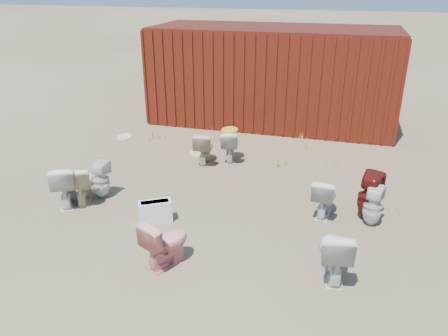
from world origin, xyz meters
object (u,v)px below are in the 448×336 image
(toilet_front_pink, at_px, (166,242))
(toilet_back_a, at_px, (101,180))
(shipping_container, at_px, (273,76))
(toilet_back_yellowlid, at_px, (230,146))
(toilet_back_beige_left, at_px, (82,183))
(loose_tank, at_px, (155,212))
(toilet_front_c, at_px, (324,197))
(toilet_back_beige_right, at_px, (204,148))
(toilet_front_e, at_px, (334,252))
(toilet_back_e, at_px, (373,206))
(toilet_front_maroon, at_px, (369,197))
(toilet_front_a, at_px, (66,184))

(toilet_front_pink, height_order, toilet_back_a, toilet_front_pink)
(shipping_container, distance_m, toilet_back_yellowlid, 3.10)
(toilet_back_beige_left, height_order, loose_tank, toilet_back_beige_left)
(toilet_front_c, distance_m, toilet_back_beige_right, 2.93)
(shipping_container, xyz_separation_m, toilet_front_e, (1.91, -6.34, -0.84))
(toilet_back_a, relative_size, toilet_back_e, 1.03)
(toilet_front_maroon, bearing_deg, toilet_front_e, 93.85)
(toilet_front_c, relative_size, toilet_back_yellowlid, 0.99)
(toilet_front_c, bearing_deg, toilet_front_e, 104.18)
(shipping_container, bearing_deg, toilet_back_beige_left, -112.76)
(toilet_front_pink, bearing_deg, toilet_back_beige_right, -53.57)
(toilet_front_a, relative_size, toilet_front_e, 1.01)
(toilet_front_maroon, distance_m, loose_tank, 3.32)
(toilet_back_e, bearing_deg, toilet_front_c, 3.31)
(toilet_front_pink, distance_m, toilet_back_e, 3.18)
(toilet_back_e, distance_m, loose_tank, 3.32)
(toilet_back_a, bearing_deg, toilet_back_beige_right, -121.22)
(toilet_back_beige_left, distance_m, toilet_back_yellowlid, 3.08)
(toilet_front_c, xyz_separation_m, toilet_back_yellowlid, (-2.04, 1.80, 0.00))
(toilet_back_beige_left, relative_size, toilet_back_beige_right, 1.00)
(toilet_front_c, relative_size, toilet_back_beige_left, 0.97)
(toilet_back_beige_left, bearing_deg, toilet_front_e, 145.84)
(toilet_front_maroon, relative_size, toilet_front_e, 1.08)
(toilet_back_beige_left, bearing_deg, toilet_back_beige_right, -145.15)
(shipping_container, distance_m, toilet_back_a, 5.62)
(loose_tank, bearing_deg, toilet_back_beige_left, 136.79)
(toilet_front_pink, distance_m, toilet_front_maroon, 3.23)
(toilet_front_maroon, bearing_deg, toilet_back_beige_right, -5.43)
(shipping_container, distance_m, toilet_back_beige_left, 5.89)
(toilet_front_a, xyz_separation_m, toilet_back_beige_right, (1.64, 2.31, -0.03))
(toilet_front_c, height_order, toilet_back_e, toilet_front_c)
(toilet_front_maroon, bearing_deg, toilet_back_beige_left, 27.72)
(toilet_back_a, bearing_deg, toilet_front_c, -172.62)
(toilet_back_yellowlid, bearing_deg, toilet_back_a, 39.81)
(toilet_front_c, bearing_deg, toilet_back_a, 12.88)
(toilet_front_pink, height_order, toilet_back_beige_right, toilet_front_pink)
(toilet_front_maroon, relative_size, toilet_back_beige_right, 1.17)
(toilet_front_c, bearing_deg, toilet_front_maroon, -169.03)
(shipping_container, relative_size, toilet_front_pink, 9.00)
(loose_tank, bearing_deg, toilet_front_e, -44.65)
(shipping_container, bearing_deg, toilet_front_c, -70.38)
(toilet_back_a, bearing_deg, shipping_container, -110.48)
(toilet_back_beige_right, bearing_deg, toilet_front_c, 140.54)
(toilet_front_pink, height_order, loose_tank, toilet_front_pink)
(toilet_front_maroon, xyz_separation_m, loose_tank, (-3.16, -0.99, -0.21))
(toilet_back_e, bearing_deg, toilet_back_yellowlid, -22.17)
(toilet_front_a, relative_size, toilet_back_beige_right, 1.09)
(toilet_front_maroon, xyz_separation_m, toilet_front_e, (-0.46, -1.64, -0.03))
(toilet_front_a, relative_size, toilet_back_a, 1.09)
(toilet_back_e, relative_size, loose_tank, 1.28)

